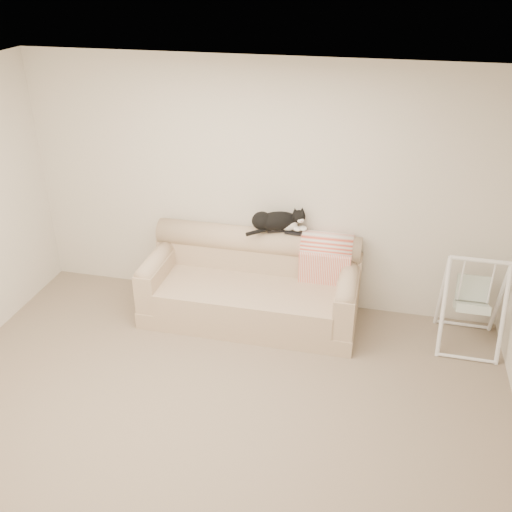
{
  "coord_description": "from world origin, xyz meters",
  "views": [
    {
      "loc": [
        1.18,
        -3.35,
        3.41
      ],
      "look_at": [
        0.1,
        1.27,
        0.9
      ],
      "focal_mm": 40.0,
      "sensor_mm": 36.0,
      "label": 1
    }
  ],
  "objects_px": {
    "remote_b": "(293,233)",
    "sofa": "(252,286)",
    "baby_swing": "(472,302)",
    "remote_a": "(276,231)",
    "tuxedo_cat": "(277,221)"
  },
  "relations": [
    {
      "from": "remote_a",
      "to": "sofa",
      "type": "bearing_deg",
      "value": -132.69
    },
    {
      "from": "remote_b",
      "to": "baby_swing",
      "type": "relative_size",
      "value": 0.18
    },
    {
      "from": "baby_swing",
      "to": "sofa",
      "type": "bearing_deg",
      "value": 179.81
    },
    {
      "from": "remote_b",
      "to": "sofa",
      "type": "bearing_deg",
      "value": -151.58
    },
    {
      "from": "sofa",
      "to": "remote_a",
      "type": "distance_m",
      "value": 0.64
    },
    {
      "from": "remote_a",
      "to": "tuxedo_cat",
      "type": "bearing_deg",
      "value": 60.52
    },
    {
      "from": "remote_b",
      "to": "remote_a",
      "type": "bearing_deg",
      "value": 174.86
    },
    {
      "from": "baby_swing",
      "to": "tuxedo_cat",
      "type": "bearing_deg",
      "value": 173.13
    },
    {
      "from": "sofa",
      "to": "remote_b",
      "type": "distance_m",
      "value": 0.71
    },
    {
      "from": "tuxedo_cat",
      "to": "remote_a",
      "type": "bearing_deg",
      "value": -119.48
    },
    {
      "from": "remote_a",
      "to": "tuxedo_cat",
      "type": "xyz_separation_m",
      "value": [
        0.0,
        0.01,
        0.11
      ]
    },
    {
      "from": "sofa",
      "to": "tuxedo_cat",
      "type": "distance_m",
      "value": 0.73
    },
    {
      "from": "sofa",
      "to": "baby_swing",
      "type": "xyz_separation_m",
      "value": [
        2.17,
        -0.01,
        0.12
      ]
    },
    {
      "from": "remote_a",
      "to": "tuxedo_cat",
      "type": "distance_m",
      "value": 0.11
    },
    {
      "from": "remote_a",
      "to": "remote_b",
      "type": "bearing_deg",
      "value": -5.14
    }
  ]
}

